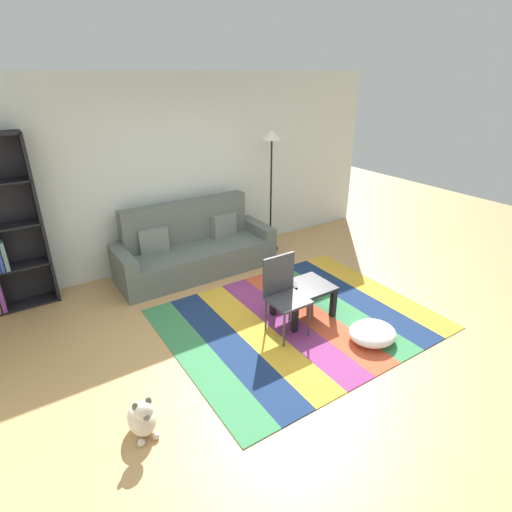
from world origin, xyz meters
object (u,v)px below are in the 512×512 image
object	(u,v)px
coffee_table	(304,292)
tv_remote	(295,285)
standing_lamp	(272,151)
couch	(194,249)
folding_chair	(283,289)
dog	(142,418)
pouf	(372,333)

from	to	relation	value
coffee_table	tv_remote	bearing A→B (deg)	140.56
standing_lamp	couch	bearing A→B (deg)	-178.66
tv_remote	folding_chair	size ratio (longest dim) A/B	0.17
couch	standing_lamp	distance (m)	1.86
couch	coffee_table	distance (m)	1.91
coffee_table	dog	xyz separation A→B (m)	(-2.18, -0.64, -0.16)
tv_remote	standing_lamp	bearing A→B (deg)	94.20
tv_remote	pouf	bearing A→B (deg)	-34.55
couch	standing_lamp	world-z (taller)	standing_lamp
pouf	dog	distance (m)	2.50
standing_lamp	dog	bearing A→B (deg)	-140.22
folding_chair	couch	bearing A→B (deg)	110.29
couch	tv_remote	bearing A→B (deg)	-75.24
standing_lamp	tv_remote	size ratio (longest dim) A/B	12.73
standing_lamp	coffee_table	bearing A→B (deg)	-113.92
dog	standing_lamp	size ratio (longest dim) A/B	0.21
couch	folding_chair	bearing A→B (deg)	-85.32
pouf	couch	bearing A→B (deg)	108.09
couch	dog	size ratio (longest dim) A/B	5.69
dog	standing_lamp	world-z (taller)	standing_lamp
pouf	tv_remote	distance (m)	1.01
pouf	standing_lamp	distance (m)	3.10
folding_chair	coffee_table	bearing A→B (deg)	31.44
standing_lamp	folding_chair	distance (m)	2.54
folding_chair	tv_remote	bearing A→B (deg)	45.64
coffee_table	standing_lamp	world-z (taller)	standing_lamp
dog	folding_chair	world-z (taller)	folding_chair
tv_remote	folding_chair	world-z (taller)	folding_chair
folding_chair	dog	bearing A→B (deg)	-147.85
couch	folding_chair	size ratio (longest dim) A/B	2.51
coffee_table	folding_chair	world-z (taller)	folding_chair
standing_lamp	tv_remote	bearing A→B (deg)	-116.82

